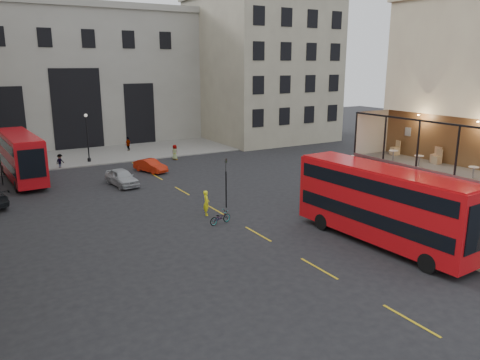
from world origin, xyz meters
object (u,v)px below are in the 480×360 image
car_a (122,177)px  pedestrian_b (60,162)px  traffic_light_near (226,176)px  cyclist (206,203)px  pedestrian_c (128,144)px  cafe_table_mid (419,159)px  car_b (150,166)px  cafe_table_far (393,154)px  street_lamp_b (88,141)px  cafe_chair_d (395,151)px  cafe_chair_c (436,158)px  pedestrian_d (175,152)px  cafe_chair_b (437,159)px  traffic_light_far (0,159)px  cafe_table_near (473,171)px  bicycle (220,217)px  bus_far (21,155)px  bus_near (383,202)px

car_a → pedestrian_b: size_ratio=2.82×
traffic_light_near → cyclist: traffic_light_near is taller
pedestrian_c → cafe_table_mid: (6.05, -37.79, 4.15)m
car_b → cafe_table_far: cafe_table_far is taller
pedestrian_b → pedestrian_c: size_ratio=0.86×
car_a → street_lamp_b: bearing=84.4°
car_b → cafe_chair_d: (9.26, -22.49, 4.26)m
cafe_table_far → cafe_chair_c: cafe_chair_c is taller
pedestrian_b → cafe_table_mid: cafe_table_mid is taller
cafe_table_mid → cyclist: bearing=129.8°
pedestrian_b → pedestrian_d: bearing=-42.6°
car_a → traffic_light_near: bearing=-71.7°
cafe_table_far → cafe_chair_b: bearing=-48.2°
car_b → cafe_table_mid: (7.58, -25.77, 4.41)m
car_a → pedestrian_b: 10.46m
traffic_light_far → cafe_chair_b: size_ratio=4.22×
car_a → cafe_table_near: (11.62, -25.49, 4.30)m
car_a → bicycle: bearing=-85.2°
traffic_light_far → bicycle: 22.50m
cyclist → cafe_chair_c: size_ratio=1.88×
traffic_light_near → cafe_chair_c: cafe_chair_c is taller
cafe_chair_b → car_a: bearing=121.0°
pedestrian_c → pedestrian_d: size_ratio=1.05×
car_a → car_b: 5.52m
bus_far → cafe_table_near: cafe_table_near is taller
cafe_chair_b → cafe_chair_d: size_ratio=0.93×
traffic_light_near → pedestrian_c: 26.30m
bicycle → cyclist: cyclist is taller
cafe_table_near → bicycle: bearing=126.6°
car_a → cafe_table_far: (11.52, -20.11, 4.32)m
pedestrian_c → cafe_chair_b: 38.79m
traffic_light_near → cafe_chair_d: (8.46, -8.26, 2.47)m
cafe_chair_d → cafe_table_far: bearing=-141.5°
traffic_light_near → pedestrian_d: 19.08m
car_a → cafe_chair_d: 23.32m
bus_near → cafe_chair_d: bearing=35.4°
pedestrian_d → traffic_light_near: bearing=137.3°
cafe_table_far → cafe_chair_d: size_ratio=0.71×
cafe_chair_c → pedestrian_c: bearing=102.0°
bus_far → cafe_chair_c: cafe_chair_c is taller
street_lamp_b → cafe_chair_b: size_ratio=5.91×
bicycle → cafe_table_near: 15.66m
bus_near → bus_far: (-16.72, 27.84, -0.16)m
cyclist → cafe_table_far: bearing=-114.6°
bicycle → cafe_chair_b: cafe_chair_b is taller
pedestrian_d → cafe_table_near: size_ratio=2.58×
car_a → cafe_table_near: 28.34m
car_b → bus_near: bearing=-98.3°
cafe_chair_d → traffic_light_far: bearing=132.8°
cafe_table_near → cafe_chair_b: size_ratio=0.73×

